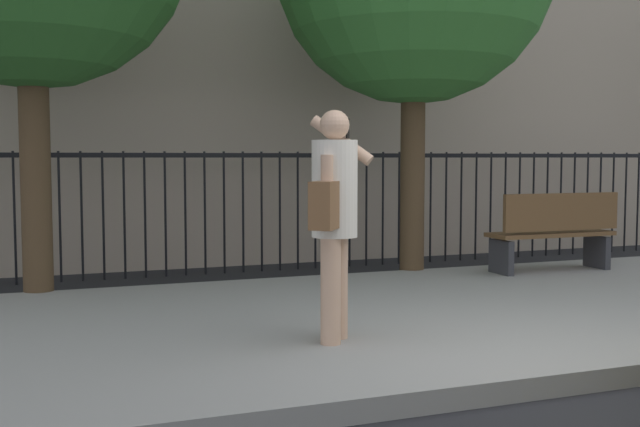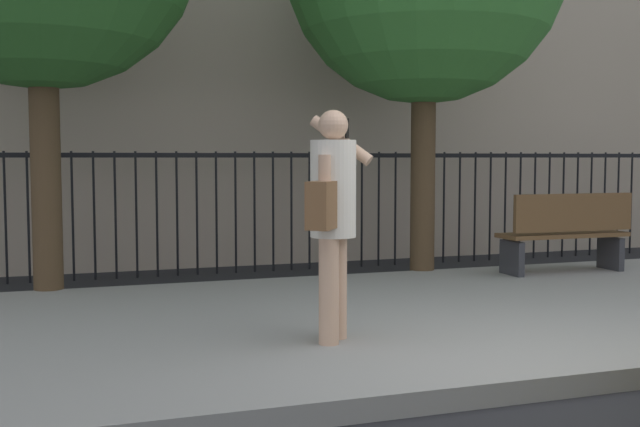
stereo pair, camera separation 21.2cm
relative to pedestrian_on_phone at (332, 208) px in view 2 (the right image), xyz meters
The scene contains 5 objects.
ground_plane 2.12m from the pedestrian_on_phone, 47.85° to the right, with size 60.00×60.00×0.00m, color black.
sidewalk 1.83m from the pedestrian_on_phone, 36.31° to the left, with size 28.00×4.40×0.15m, color gray.
iron_fence 4.73m from the pedestrian_on_phone, 75.36° to the left, with size 12.03×0.04×1.60m.
pedestrian_on_phone is the anchor object (origin of this frame).
street_bench 4.48m from the pedestrian_on_phone, 31.36° to the left, with size 1.60×0.45×0.95m.
Camera 2 is at (-3.11, -3.99, 1.52)m, focal length 43.18 mm.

